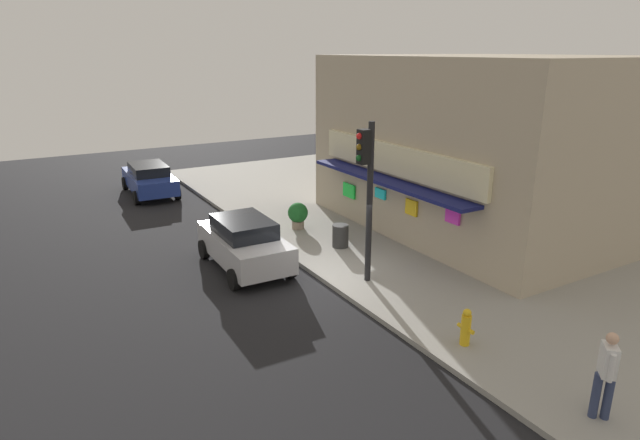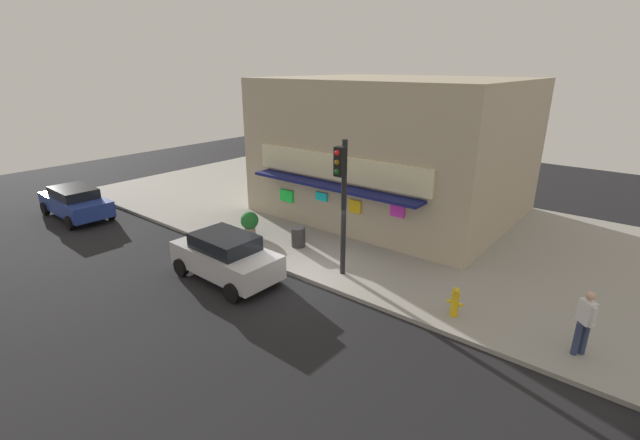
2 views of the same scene
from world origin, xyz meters
TOP-DOWN VIEW (x-y plane):
  - ground_plane at (0.00, 0.00)m, footprint 51.81×51.81m
  - sidewalk at (0.00, 6.64)m, footprint 34.54×13.27m
  - corner_building at (-1.45, 8.53)m, footprint 11.25×10.09m
  - traffic_light at (0.95, 0.98)m, footprint 0.32×0.58m
  - fire_hydrant at (5.11, 0.93)m, footprint 0.47×0.23m
  - trash_can at (-1.87, 1.93)m, footprint 0.56×0.56m
  - pedestrian at (8.29, 1.19)m, footprint 0.46×0.45m
  - potted_plant_by_doorway at (-4.37, 1.60)m, footprint 0.77×0.77m
  - parked_car_silver at (-2.12, -1.54)m, footprint 4.08×2.11m
  - parked_car_blue at (-12.93, -1.93)m, footprint 4.50×2.20m

SIDE VIEW (x-z plane):
  - ground_plane at x=0.00m, z-range 0.00..0.00m
  - sidewalk at x=0.00m, z-range 0.00..0.14m
  - trash_can at x=-1.87m, z-range 0.14..0.93m
  - fire_hydrant at x=5.11m, z-range 0.13..1.04m
  - potted_plant_by_doorway at x=-4.37m, z-range 0.21..1.23m
  - parked_car_blue at x=-12.93m, z-range 0.04..1.53m
  - parked_car_silver at x=-2.12m, z-range 0.03..1.67m
  - pedestrian at x=8.29m, z-range 0.23..2.00m
  - traffic_light at x=0.95m, z-range 0.82..5.52m
  - corner_building at x=-1.45m, z-range 0.14..6.50m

